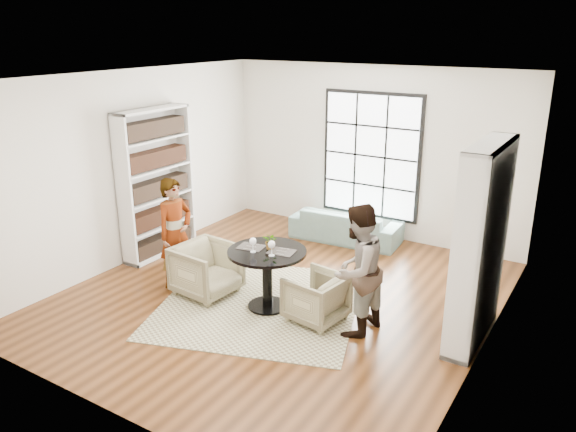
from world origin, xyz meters
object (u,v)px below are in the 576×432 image
Objects in this scene: pedestal_table at (267,267)px; armchair_left at (207,270)px; flower_centerpiece at (271,241)px; person_right at (357,270)px; armchair_right at (316,298)px; wine_glass_left at (253,242)px; wine_glass_right at (272,245)px; sofa at (346,225)px; person_left at (175,233)px.

pedestal_table reaches higher than armchair_left.
armchair_left is 1.14m from flower_centerpiece.
armchair_left is 0.49× the size of person_right.
armchair_right is 1.08m from wine_glass_left.
person_right is 8.02× the size of wine_glass_right.
pedestal_table is 0.54× the size of sofa.
person_right is 1.14m from wine_glass_right.
flower_centerpiece reaches higher than wine_glass_left.
sofa is 3.06m from wine_glass_left.
sofa is at bearing -143.42° from person_right.
wine_glass_right reaches higher than armchair_right.
wine_glass_left reaches higher than sofa.
pedestal_table is 1.51× the size of armchair_right.
sofa is 3.02m from armchair_left.
wine_glass_left is at bearing 87.83° from sofa.
armchair_left is at bearing -170.11° from flower_centerpiece.
sofa is 3.21m from person_right.
person_left is 8.08× the size of wine_glass_left.
armchair_left is 4.04× the size of wine_glass_left.
pedestal_table is at bearing 142.46° from wine_glass_right.
wine_glass_left reaches higher than armchair_right.
wine_glass_left is (0.11, -2.97, 0.69)m from sofa.
pedestal_table is 0.42m from wine_glass_left.
armchair_left reaches higher than armchair_right.
person_left is 2.77m from person_right.
flower_centerpiece is at bearing -76.97° from person_left.
person_left is at bearing 178.28° from wine_glass_left.
pedestal_table is 2.86m from sofa.
armchair_right is 0.94m from flower_centerpiece.
person_right is (1.49, -2.78, 0.54)m from sofa.
flower_centerpiece reaches higher than armchair_right.
person_right is 7.31× the size of flower_centerpiece.
person_left is (-1.27, -2.93, 0.53)m from sofa.
wine_glass_left is at bearing -85.05° from person_left.
armchair_left is 2.27m from person_right.
wine_glass_right is 0.23m from flower_centerpiece.
person_right is (2.22, 0.15, 0.46)m from armchair_left.
armchair_right is 3.46× the size of wine_glass_left.
person_left is at bearing -173.65° from flower_centerpiece.
armchair_left is at bearing -174.19° from pedestal_table.
person_left reaches higher than armchair_right.
flower_centerpiece is at bearing -75.03° from armchair_left.
pedestal_table is 0.65× the size of person_left.
wine_glass_right is (-1.11, -0.17, 0.15)m from person_right.
person_right is 1.41m from wine_glass_left.
person_right is (0.55, 0.00, 0.51)m from armchair_right.
pedestal_table is 0.99m from armchair_left.
flower_centerpiece is at bearing -82.55° from person_right.
flower_centerpiece is (1.52, 0.17, 0.13)m from person_left.
wine_glass_left is 0.97× the size of wine_glass_right.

